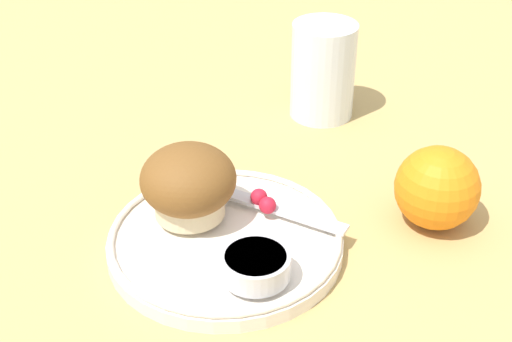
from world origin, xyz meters
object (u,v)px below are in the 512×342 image
(muffin, at_px, (189,184))
(juice_glass, at_px, (323,71))
(orange_fruit, at_px, (437,188))
(butter_knife, at_px, (269,206))

(muffin, height_order, juice_glass, juice_glass)
(muffin, relative_size, orange_fruit, 1.10)
(muffin, bearing_deg, butter_knife, 65.80)
(muffin, bearing_deg, orange_fruit, 62.21)
(butter_knife, height_order, orange_fruit, orange_fruit)
(muffin, xyz_separation_m, orange_fruit, (0.11, 0.21, -0.01))
(butter_knife, relative_size, orange_fruit, 1.80)
(orange_fruit, xyz_separation_m, juice_glass, (-0.24, 0.04, 0.02))
(juice_glass, bearing_deg, muffin, -61.99)
(orange_fruit, distance_m, juice_glass, 0.24)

